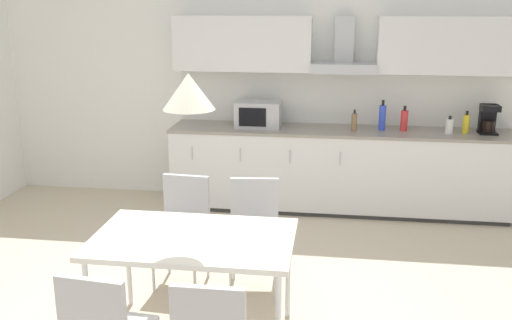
# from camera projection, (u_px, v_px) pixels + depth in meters

# --- Properties ---
(wall_back) EXTENTS (6.90, 0.10, 2.84)m
(wall_back) POSITION_uv_depth(u_px,v_px,m) (255.00, 74.00, 6.39)
(wall_back) COLOR white
(wall_back) RESTS_ON ground_plane
(kitchen_counter) EXTENTS (3.64, 0.65, 0.90)m
(kitchen_counter) POSITION_uv_depth(u_px,v_px,m) (339.00, 169.00, 6.18)
(kitchen_counter) COLOR #333333
(kitchen_counter) RESTS_ON ground_plane
(backsplash_tile) EXTENTS (3.62, 0.02, 0.55)m
(backsplash_tile) POSITION_uv_depth(u_px,v_px,m) (342.00, 99.00, 6.27)
(backsplash_tile) COLOR silver
(backsplash_tile) RESTS_ON kitchen_counter
(upper_wall_cabinets) EXTENTS (3.62, 0.40, 0.58)m
(upper_wall_cabinets) POSITION_uv_depth(u_px,v_px,m) (344.00, 45.00, 5.96)
(upper_wall_cabinets) COLOR silver
(microwave) EXTENTS (0.48, 0.35, 0.28)m
(microwave) POSITION_uv_depth(u_px,v_px,m) (258.00, 114.00, 6.14)
(microwave) COLOR #ADADB2
(microwave) RESTS_ON kitchen_counter
(coffee_maker) EXTENTS (0.18, 0.19, 0.30)m
(coffee_maker) POSITION_uv_depth(u_px,v_px,m) (488.00, 119.00, 5.84)
(coffee_maker) COLOR black
(coffee_maker) RESTS_ON kitchen_counter
(bottle_blue) EXTENTS (0.07, 0.07, 0.32)m
(bottle_blue) POSITION_uv_depth(u_px,v_px,m) (382.00, 117.00, 6.00)
(bottle_blue) COLOR blue
(bottle_blue) RESTS_ON kitchen_counter
(bottle_brown) EXTENTS (0.06, 0.06, 0.22)m
(bottle_brown) POSITION_uv_depth(u_px,v_px,m) (354.00, 122.00, 5.96)
(bottle_brown) COLOR brown
(bottle_brown) RESTS_ON kitchen_counter
(bottle_white) EXTENTS (0.08, 0.08, 0.19)m
(bottle_white) POSITION_uv_depth(u_px,v_px,m) (449.00, 126.00, 5.84)
(bottle_white) COLOR white
(bottle_white) RESTS_ON kitchen_counter
(bottle_yellow) EXTENTS (0.07, 0.07, 0.23)m
(bottle_yellow) POSITION_uv_depth(u_px,v_px,m) (466.00, 124.00, 5.86)
(bottle_yellow) COLOR yellow
(bottle_yellow) RESTS_ON kitchen_counter
(bottle_red) EXTENTS (0.07, 0.07, 0.26)m
(bottle_red) POSITION_uv_depth(u_px,v_px,m) (404.00, 120.00, 5.96)
(bottle_red) COLOR red
(bottle_red) RESTS_ON kitchen_counter
(dining_table) EXTENTS (1.31, 0.82, 0.74)m
(dining_table) POSITION_uv_depth(u_px,v_px,m) (194.00, 244.00, 3.71)
(dining_table) COLOR silver
(dining_table) RESTS_ON ground_plane
(chair_far_right) EXTENTS (0.44, 0.44, 0.87)m
(chair_far_right) POSITION_uv_depth(u_px,v_px,m) (254.00, 223.00, 4.47)
(chair_far_right) COLOR #B2B2B7
(chair_far_right) RESTS_ON ground_plane
(chair_far_left) EXTENTS (0.43, 0.43, 0.87)m
(chair_far_left) POSITION_uv_depth(u_px,v_px,m) (183.00, 219.00, 4.55)
(chair_far_left) COLOR #B2B2B7
(chair_far_left) RESTS_ON ground_plane
(pendant_lamp) EXTENTS (0.32, 0.32, 0.22)m
(pendant_lamp) POSITION_uv_depth(u_px,v_px,m) (189.00, 92.00, 3.44)
(pendant_lamp) COLOR silver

